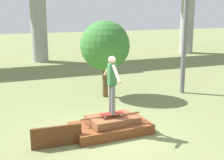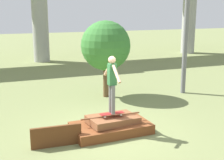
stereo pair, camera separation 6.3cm
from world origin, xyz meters
The scene contains 7 objects.
ground_plane centered at (0.00, 0.00, 0.00)m, with size 80.00×80.00×0.00m, color olive.
scrap_pile centered at (0.02, 0.00, 0.21)m, with size 2.38×1.40×0.55m.
scrap_plank_loose centered at (-1.73, -0.38, 0.29)m, with size 1.38×0.13×0.59m.
skateboard centered at (0.01, -0.08, 0.63)m, with size 0.74×0.21×0.09m.
skater centered at (0.01, -0.08, 1.64)m, with size 0.22×1.20×1.71m.
utility_pole centered at (4.60, 3.13, 4.00)m, with size 1.30×0.20×7.75m.
tree_behind_left centered at (1.19, 3.77, 2.17)m, with size 2.05×2.05×3.20m.
Camera 2 is at (-3.11, -8.29, 3.68)m, focal length 50.00 mm.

